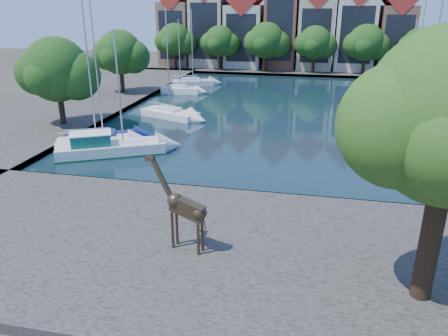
# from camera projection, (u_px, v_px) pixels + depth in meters

# --- Properties ---
(ground) EXTENTS (160.00, 160.00, 0.00)m
(ground) POSITION_uv_depth(u_px,v_px,m) (263.00, 198.00, 27.52)
(ground) COLOR #38332B
(ground) RESTS_ON ground
(water_basin) EXTENTS (38.00, 50.00, 0.08)m
(water_basin) POSITION_uv_depth(u_px,v_px,m) (290.00, 111.00, 49.44)
(water_basin) COLOR black
(water_basin) RESTS_ON ground
(near_quay) EXTENTS (50.00, 14.00, 0.50)m
(near_quay) POSITION_uv_depth(u_px,v_px,m) (245.00, 254.00, 21.04)
(near_quay) COLOR #514B46
(near_quay) RESTS_ON ground
(far_quay) EXTENTS (60.00, 16.00, 0.50)m
(far_quay) POSITION_uv_depth(u_px,v_px,m) (302.00, 69.00, 78.60)
(far_quay) COLOR #514B46
(far_quay) RESTS_ON ground
(left_quay) EXTENTS (14.00, 52.00, 0.50)m
(left_quay) POSITION_uv_depth(u_px,v_px,m) (87.00, 99.00, 54.20)
(left_quay) COLOR #514B46
(left_quay) RESTS_ON ground
(townhouse_west_end) EXTENTS (5.44, 9.18, 14.93)m
(townhouse_west_end) POSITION_uv_depth(u_px,v_px,m) (178.00, 26.00, 80.50)
(townhouse_west_end) COLOR #826047
(townhouse_west_end) RESTS_ON far_quay
(townhouse_west_mid) EXTENTS (5.94, 9.18, 16.79)m
(townhouse_west_mid) POSITION_uv_depth(u_px,v_px,m) (210.00, 21.00, 79.02)
(townhouse_west_mid) COLOR #C4B097
(townhouse_west_mid) RESTS_ON far_quay
(townhouse_west_inner) EXTENTS (6.43, 9.18, 15.15)m
(townhouse_west_inner) POSITION_uv_depth(u_px,v_px,m) (245.00, 27.00, 78.08)
(townhouse_west_inner) COLOR beige
(townhouse_west_inner) RESTS_ON far_quay
(townhouse_center) EXTENTS (5.44, 9.18, 16.93)m
(townhouse_center) POSITION_uv_depth(u_px,v_px,m) (282.00, 21.00, 76.46)
(townhouse_center) COLOR brown
(townhouse_center) RESTS_ON far_quay
(townhouse_east_inner) EXTENTS (5.94, 9.18, 15.79)m
(townhouse_east_inner) POSITION_uv_depth(u_px,v_px,m) (316.00, 25.00, 75.52)
(townhouse_east_inner) COLOR #BFAE88
(townhouse_east_inner) RESTS_ON far_quay
(townhouse_east_mid) EXTENTS (6.43, 9.18, 16.65)m
(townhouse_east_mid) POSITION_uv_depth(u_px,v_px,m) (356.00, 23.00, 74.13)
(townhouse_east_mid) COLOR beige
(townhouse_east_mid) RESTS_ON far_quay
(townhouse_east_end) EXTENTS (5.44, 9.18, 14.43)m
(townhouse_east_end) POSITION_uv_depth(u_px,v_px,m) (395.00, 30.00, 73.23)
(townhouse_east_end) COLOR brown
(townhouse_east_end) RESTS_ON far_quay
(far_tree_far_west) EXTENTS (7.28, 5.60, 7.68)m
(far_tree_far_west) POSITION_uv_depth(u_px,v_px,m) (175.00, 41.00, 76.04)
(far_tree_far_west) COLOR #332114
(far_tree_far_west) RESTS_ON far_quay
(far_tree_west) EXTENTS (6.76, 5.20, 7.36)m
(far_tree_west) POSITION_uv_depth(u_px,v_px,m) (220.00, 42.00, 74.53)
(far_tree_west) COLOR #332114
(far_tree_west) RESTS_ON far_quay
(far_tree_mid_west) EXTENTS (7.80, 6.00, 8.00)m
(far_tree_mid_west) POSITION_uv_depth(u_px,v_px,m) (267.00, 42.00, 72.90)
(far_tree_mid_west) COLOR #332114
(far_tree_mid_west) RESTS_ON far_quay
(far_tree_mid_east) EXTENTS (7.02, 5.40, 7.52)m
(far_tree_mid_east) POSITION_uv_depth(u_px,v_px,m) (315.00, 44.00, 71.41)
(far_tree_mid_east) COLOR #332114
(far_tree_mid_east) RESTS_ON far_quay
(far_tree_east) EXTENTS (7.54, 5.80, 7.84)m
(far_tree_east) POSITION_uv_depth(u_px,v_px,m) (366.00, 44.00, 69.82)
(far_tree_east) COLOR #332114
(far_tree_east) RESTS_ON far_quay
(far_tree_far_east) EXTENTS (6.76, 5.20, 7.36)m
(far_tree_far_east) POSITION_uv_depth(u_px,v_px,m) (419.00, 46.00, 68.33)
(far_tree_far_east) COLOR #332114
(far_tree_far_east) RESTS_ON far_quay
(side_tree_left_near) EXTENTS (7.80, 6.00, 8.20)m
(side_tree_left_near) POSITION_uv_depth(u_px,v_px,m) (58.00, 72.00, 40.57)
(side_tree_left_near) COLOR #332114
(side_tree_left_near) RESTS_ON left_quay
(side_tree_left_far) EXTENTS (7.28, 5.60, 7.88)m
(side_tree_left_far) POSITION_uv_depth(u_px,v_px,m) (121.00, 54.00, 55.42)
(side_tree_left_far) COLOR #332114
(side_tree_left_far) RESTS_ON left_quay
(giraffe_statue) EXTENTS (3.08, 1.09, 4.45)m
(giraffe_statue) POSITION_uv_depth(u_px,v_px,m) (183.00, 207.00, 20.29)
(giraffe_statue) COLOR #3C2F1E
(giraffe_statue) RESTS_ON near_quay
(motorsailer) EXTENTS (8.64, 6.08, 9.59)m
(motorsailer) POSITION_uv_depth(u_px,v_px,m) (107.00, 146.00, 34.88)
(motorsailer) COLOR silver
(motorsailer) RESTS_ON water_basin
(sailboat_left_a) EXTENTS (6.86, 4.67, 11.81)m
(sailboat_left_a) POSITION_uv_depth(u_px,v_px,m) (97.00, 140.00, 36.70)
(sailboat_left_a) COLOR silver
(sailboat_left_a) RESTS_ON water_basin
(sailboat_left_b) EXTENTS (6.96, 4.88, 11.95)m
(sailboat_left_b) POSITION_uv_depth(u_px,v_px,m) (103.00, 137.00, 37.84)
(sailboat_left_b) COLOR navy
(sailboat_left_b) RESTS_ON water_basin
(sailboat_left_c) EXTENTS (6.80, 4.44, 10.93)m
(sailboat_left_c) POSITION_uv_depth(u_px,v_px,m) (170.00, 112.00, 46.28)
(sailboat_left_c) COLOR white
(sailboat_left_c) RESTS_ON water_basin
(sailboat_left_d) EXTENTS (5.14, 1.96, 9.42)m
(sailboat_left_d) POSITION_uv_depth(u_px,v_px,m) (181.00, 89.00, 58.38)
(sailboat_left_d) COLOR white
(sailboat_left_d) RESTS_ON water_basin
(sailboat_left_e) EXTENTS (6.31, 3.98, 10.52)m
(sailboat_left_e) POSITION_uv_depth(u_px,v_px,m) (193.00, 81.00, 63.93)
(sailboat_left_e) COLOR silver
(sailboat_left_e) RESTS_ON water_basin
(sailboat_right_b) EXTENTS (7.80, 3.21, 13.57)m
(sailboat_right_b) POSITION_uv_depth(u_px,v_px,m) (421.00, 133.00, 38.63)
(sailboat_right_b) COLOR navy
(sailboat_right_b) RESTS_ON water_basin
(sailboat_right_c) EXTENTS (6.86, 3.74, 11.81)m
(sailboat_right_c) POSITION_uv_depth(u_px,v_px,m) (410.00, 108.00, 47.62)
(sailboat_right_c) COLOR silver
(sailboat_right_c) RESTS_ON water_basin
(sailboat_right_d) EXTENTS (6.74, 4.57, 9.50)m
(sailboat_right_d) POSITION_uv_depth(u_px,v_px,m) (407.00, 90.00, 57.29)
(sailboat_right_d) COLOR silver
(sailboat_right_d) RESTS_ON water_basin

